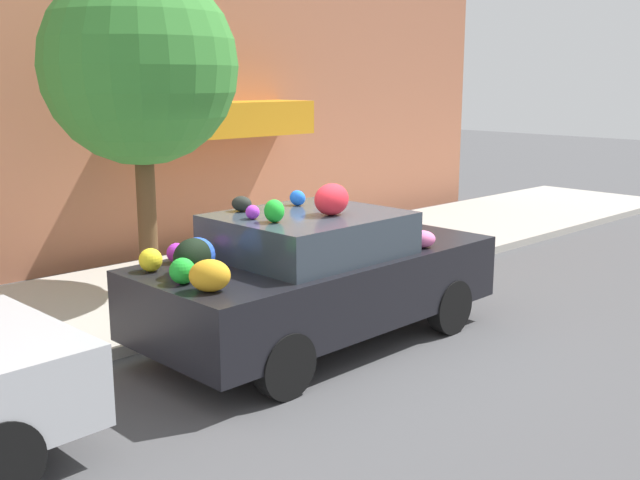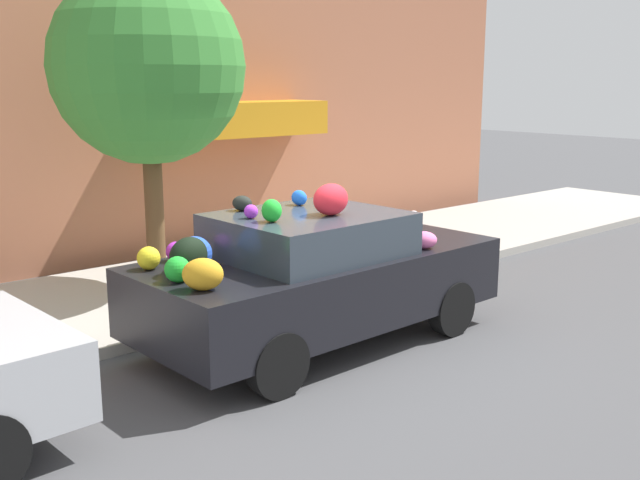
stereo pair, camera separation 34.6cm
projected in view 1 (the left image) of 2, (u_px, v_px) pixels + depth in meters
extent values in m
plane|color=#4C4C4F|center=(323.00, 343.00, 8.13)|extent=(60.00, 60.00, 0.00)
cube|color=#B2ADA3|center=(184.00, 288.00, 10.03)|extent=(24.00, 3.20, 0.13)
cube|color=#B26B4C|center=(90.00, 52.00, 10.97)|extent=(18.00, 0.30, 6.39)
cube|color=orange|center=(223.00, 119.00, 12.05)|extent=(3.20, 0.90, 0.55)
cylinder|color=brown|center=(147.00, 214.00, 9.54)|extent=(0.24, 0.24, 1.99)
sphere|color=#388433|center=(140.00, 66.00, 9.15)|extent=(2.43, 2.43, 2.43)
cylinder|color=gold|center=(396.00, 245.00, 11.08)|extent=(0.20, 0.20, 0.55)
sphere|color=gold|center=(396.00, 223.00, 11.01)|extent=(0.18, 0.18, 0.18)
cube|color=black|center=(320.00, 284.00, 8.03)|extent=(4.07, 1.86, 0.70)
cube|color=#333D47|center=(309.00, 234.00, 7.80)|extent=(1.85, 1.60, 0.44)
cylinder|color=black|center=(345.00, 280.00, 9.53)|extent=(0.62, 0.19, 0.62)
cylinder|color=black|center=(450.00, 306.00, 8.40)|extent=(0.62, 0.19, 0.62)
cylinder|color=black|center=(180.00, 324.00, 7.80)|extent=(0.62, 0.19, 0.62)
cylinder|color=black|center=(285.00, 365.00, 6.68)|extent=(0.62, 0.19, 0.62)
sphere|color=yellow|center=(151.00, 260.00, 7.13)|extent=(0.28, 0.28, 0.23)
sphere|color=blue|center=(198.00, 255.00, 7.09)|extent=(0.45, 0.45, 0.34)
ellipsoid|color=pink|center=(422.00, 239.00, 8.16)|extent=(0.38, 0.38, 0.19)
ellipsoid|color=blue|center=(298.00, 198.00, 8.22)|extent=(0.16, 0.21, 0.17)
ellipsoid|color=blue|center=(404.00, 236.00, 8.43)|extent=(0.23, 0.23, 0.15)
ellipsoid|color=green|center=(274.00, 211.00, 7.25)|extent=(0.28, 0.29, 0.22)
sphere|color=#B02CC0|center=(177.00, 253.00, 7.47)|extent=(0.26, 0.26, 0.20)
sphere|color=red|center=(371.00, 219.00, 9.24)|extent=(0.29, 0.29, 0.21)
sphere|color=green|center=(182.00, 271.00, 6.70)|extent=(0.29, 0.29, 0.24)
ellipsoid|color=black|center=(242.00, 204.00, 7.86)|extent=(0.24, 0.27, 0.16)
ellipsoid|color=red|center=(332.00, 199.00, 7.63)|extent=(0.48, 0.40, 0.33)
ellipsoid|color=black|center=(193.00, 257.00, 6.96)|extent=(0.47, 0.38, 0.36)
sphere|color=purple|center=(253.00, 212.00, 7.43)|extent=(0.19, 0.19, 0.14)
ellipsoid|color=white|center=(408.00, 218.00, 9.28)|extent=(0.29, 0.31, 0.21)
ellipsoid|color=gold|center=(210.00, 276.00, 6.45)|extent=(0.45, 0.44, 0.29)
sphere|color=black|center=(385.00, 222.00, 9.11)|extent=(0.28, 0.28, 0.20)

